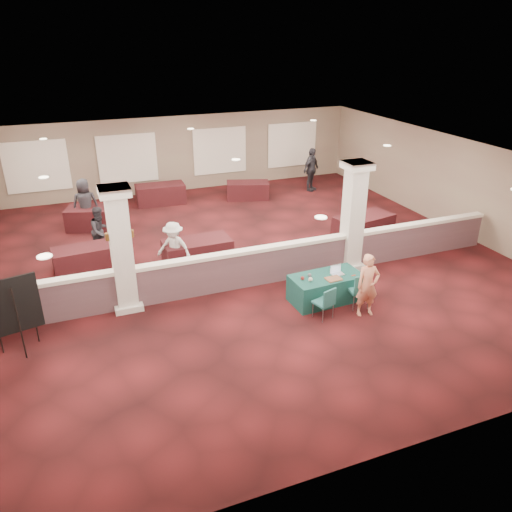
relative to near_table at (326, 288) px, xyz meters
name	(u,v)px	position (x,y,z in m)	size (l,w,h in m)	color
ground	(238,263)	(-1.39, 3.00, -0.36)	(16.00, 16.00, 0.00)	#491214
wall_back	(175,154)	(-1.39, 11.00, 1.24)	(16.00, 0.04, 3.20)	#7D6556
wall_front	(406,375)	(-1.39, -5.00, 1.24)	(16.00, 0.04, 3.20)	#7D6556
wall_right	(455,185)	(6.61, 3.00, 1.24)	(0.04, 16.00, 3.20)	#7D6556
ceiling	(236,159)	(-1.39, 3.00, 2.84)	(16.00, 16.00, 0.02)	white
partition_wall	(255,266)	(-1.39, 1.50, 0.21)	(15.60, 0.28, 1.10)	brown
column_left	(121,249)	(-4.89, 1.50, 1.28)	(0.72, 0.72, 3.20)	white
column_right	(353,216)	(1.61, 1.50, 1.28)	(0.72, 0.72, 3.20)	white
sconce_left	(108,237)	(-5.17, 1.50, 1.64)	(0.12, 0.12, 0.18)	brown
sconce_right	(131,234)	(-4.61, 1.50, 1.64)	(0.12, 0.12, 0.18)	brown
near_table	(326,288)	(0.00, 0.00, 0.00)	(1.86, 0.93, 0.71)	#0F3A33
conf_chair_main	(360,288)	(0.59, -0.67, 0.22)	(0.55, 0.55, 0.97)	#1D5455
conf_chair_side	(326,301)	(-0.45, -0.81, 0.14)	(0.53, 0.53, 0.85)	#1D5455
easel_board	(14,306)	(-7.33, 0.38, 0.80)	(1.06, 0.62, 1.83)	black
woman	(368,285)	(0.58, -0.99, 0.45)	(0.58, 0.39, 1.61)	#F5896A
far_table_front_left	(85,259)	(-5.73, 4.19, 0.00)	(1.76, 0.88, 0.71)	black
far_table_front_center	(198,253)	(-2.55, 3.30, 0.05)	(1.99, 0.99, 0.81)	black
far_table_front_right	(363,227)	(3.22, 3.30, 0.05)	(2.00, 1.00, 0.81)	black
far_table_back_left	(95,218)	(-5.14, 7.57, 0.03)	(1.91, 0.96, 0.78)	black
far_table_back_center	(161,194)	(-2.41, 9.50, 0.03)	(1.93, 0.97, 0.78)	black
far_table_back_right	(248,190)	(1.11, 8.81, -0.01)	(1.73, 0.86, 0.70)	black
attendee_a	(101,231)	(-5.13, 5.14, 0.43)	(0.75, 0.42, 1.57)	black
attendee_b	(174,248)	(-3.31, 3.00, 0.43)	(1.01, 0.46, 1.58)	silver
attendee_c	(311,170)	(4.07, 8.87, 0.58)	(1.09, 0.52, 1.87)	black
attendee_d	(85,204)	(-5.39, 7.71, 0.54)	(0.89, 0.48, 1.80)	black
laptop_base	(338,274)	(0.30, -0.04, 0.37)	(0.32, 0.23, 0.02)	silver
laptop_screen	(336,268)	(0.29, 0.08, 0.48)	(0.32, 0.01, 0.22)	silver
screen_glow	(336,269)	(0.29, 0.07, 0.47)	(0.29, 0.00, 0.19)	silver
knitting	(333,279)	(0.06, -0.24, 0.37)	(0.39, 0.29, 0.03)	#AA511B
yarn_cream	(310,279)	(-0.53, -0.12, 0.41)	(0.11, 0.11, 0.11)	beige
yarn_red	(303,278)	(-0.69, 0.02, 0.41)	(0.10, 0.10, 0.10)	maroon
yarn_grey	(310,275)	(-0.45, 0.10, 0.41)	(0.10, 0.10, 0.10)	#4D4E53
scissors	(354,275)	(0.65, -0.25, 0.36)	(0.12, 0.03, 0.01)	red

